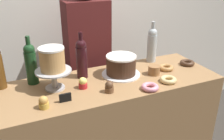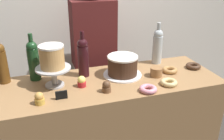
{
  "view_description": "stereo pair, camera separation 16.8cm",
  "coord_description": "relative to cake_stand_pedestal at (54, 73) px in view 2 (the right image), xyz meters",
  "views": [
    {
      "loc": [
        -0.62,
        -1.4,
        1.69
      ],
      "look_at": [
        0.0,
        0.0,
        1.01
      ],
      "focal_mm": 40.08,
      "sensor_mm": 36.0,
      "label": 1
    },
    {
      "loc": [
        -0.46,
        -1.46,
        1.69
      ],
      "look_at": [
        0.0,
        0.0,
        1.01
      ],
      "focal_mm": 40.08,
      "sensor_mm": 36.0,
      "label": 2
    }
  ],
  "objects": [
    {
      "name": "donut_glazed",
      "position": [
        0.72,
        -0.21,
        -0.07
      ],
      "size": [
        0.11,
        0.11,
        0.03
      ],
      "color": "#E0C17F",
      "rests_on": "display_counter"
    },
    {
      "name": "back_wall",
      "position": [
        0.38,
        0.8,
        0.28
      ],
      "size": [
        6.0,
        0.05,
        2.6
      ],
      "color": "silver",
      "rests_on": "ground_plane"
    },
    {
      "name": "cupcake_chocolate",
      "position": [
        0.3,
        -0.18,
        -0.05
      ],
      "size": [
        0.06,
        0.06,
        0.07
      ],
      "color": "brown",
      "rests_on": "display_counter"
    },
    {
      "name": "wine_bottle_dark_red",
      "position": [
        0.22,
        0.1,
        0.06
      ],
      "size": [
        0.08,
        0.08,
        0.33
      ],
      "color": "black",
      "rests_on": "display_counter"
    },
    {
      "name": "silver_serving_platter",
      "position": [
        0.48,
        0.02,
        -0.08
      ],
      "size": [
        0.28,
        0.28,
        0.01
      ],
      "color": "white",
      "rests_on": "display_counter"
    },
    {
      "name": "cupcake_lemon",
      "position": [
        0.17,
        -0.06,
        -0.05
      ],
      "size": [
        0.06,
        0.06,
        0.07
      ],
      "color": "red",
      "rests_on": "display_counter"
    },
    {
      "name": "cookie_stack",
      "position": [
        0.7,
        -0.07,
        -0.06
      ],
      "size": [
        0.08,
        0.08,
        0.07
      ],
      "color": "olive",
      "rests_on": "display_counter"
    },
    {
      "name": "barista_figure",
      "position": [
        0.38,
        0.48,
        -0.18
      ],
      "size": [
        0.36,
        0.22,
        1.6
      ],
      "color": "black",
      "rests_on": "ground_plane"
    },
    {
      "name": "white_layer_cake",
      "position": [
        0.0,
        0.0,
        0.12
      ],
      "size": [
        0.16,
        0.16,
        0.15
      ],
      "color": "tan",
      "rests_on": "cake_stand_pedestal"
    },
    {
      "name": "wine_bottle_green",
      "position": [
        -0.12,
        0.14,
        0.06
      ],
      "size": [
        0.08,
        0.08,
        0.33
      ],
      "color": "#193D1E",
      "rests_on": "display_counter"
    },
    {
      "name": "wine_bottle_amber",
      "position": [
        -0.32,
        0.15,
        0.06
      ],
      "size": [
        0.08,
        0.08,
        0.33
      ],
      "color": "#5B3814",
      "rests_on": "display_counter"
    },
    {
      "name": "donut_maple",
      "position": [
        0.83,
        -0.03,
        -0.07
      ],
      "size": [
        0.11,
        0.11,
        0.03
      ],
      "color": "#B27F47",
      "rests_on": "display_counter"
    },
    {
      "name": "cupcake_caramel",
      "position": [
        -0.1,
        -0.2,
        -0.05
      ],
      "size": [
        0.06,
        0.06,
        0.07
      ],
      "color": "gold",
      "rests_on": "display_counter"
    },
    {
      "name": "price_sign_chalkboard",
      "position": [
        0.02,
        -0.19,
        -0.06
      ],
      "size": [
        0.07,
        0.01,
        0.05
      ],
      "color": "black",
      "rests_on": "display_counter"
    },
    {
      "name": "donut_chocolate",
      "position": [
        1.04,
        -0.02,
        -0.07
      ],
      "size": [
        0.11,
        0.11,
        0.03
      ],
      "color": "#472D1E",
      "rests_on": "display_counter"
    },
    {
      "name": "display_counter",
      "position": [
        0.38,
        -0.04,
        -0.55
      ],
      "size": [
        1.5,
        0.54,
        0.93
      ],
      "color": "#997047",
      "rests_on": "ground_plane"
    },
    {
      "name": "wine_bottle_clear",
      "position": [
        0.82,
        0.16,
        0.06
      ],
      "size": [
        0.08,
        0.08,
        0.33
      ],
      "color": "#B2BCC1",
      "rests_on": "display_counter"
    },
    {
      "name": "donut_pink",
      "position": [
        0.55,
        -0.26,
        -0.07
      ],
      "size": [
        0.11,
        0.11,
        0.03
      ],
      "color": "pink",
      "rests_on": "display_counter"
    },
    {
      "name": "cake_stand_pedestal",
      "position": [
        0.0,
        0.0,
        0.0
      ],
      "size": [
        0.23,
        0.23,
        0.13
      ],
      "color": "#B2B2B7",
      "rests_on": "display_counter"
    },
    {
      "name": "chocolate_round_cake",
      "position": [
        0.48,
        0.02,
        -0.01
      ],
      "size": [
        0.21,
        0.21,
        0.14
      ],
      "color": "#3D2619",
      "rests_on": "silver_serving_platter"
    }
  ]
}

